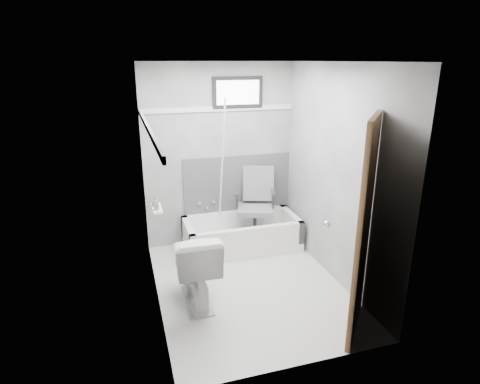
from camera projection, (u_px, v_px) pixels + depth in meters
name	position (u px, v px, depth m)	size (l,w,h in m)	color
floor	(249.00, 286.00, 4.51)	(2.60, 2.60, 0.00)	white
ceiling	(251.00, 62.00, 3.75)	(2.60, 2.60, 0.00)	silver
wall_back	(219.00, 156.00, 5.31)	(2.00, 0.02, 2.40)	slate
wall_front	(305.00, 234.00, 2.95)	(2.00, 0.02, 2.40)	slate
wall_left	(151.00, 193.00, 3.86)	(0.02, 2.60, 2.40)	slate
wall_right	(336.00, 176.00, 4.40)	(0.02, 2.60, 2.40)	slate
bathtub	(242.00, 234.00, 5.34)	(1.50, 0.70, 0.42)	white
office_chair	(255.00, 204.00, 5.32)	(0.54, 0.54, 0.94)	slate
toilet	(195.00, 266.00, 4.11)	(0.46, 0.82, 0.80)	white
door	(411.00, 241.00, 3.30)	(0.78, 0.78, 2.00)	brown
window	(238.00, 92.00, 5.11)	(0.66, 0.04, 0.40)	black
backerboard	(238.00, 184.00, 5.50)	(1.50, 0.02, 0.78)	#4C4C4F
trim_back	(219.00, 109.00, 5.10)	(2.00, 0.02, 0.06)	white
trim_left	(148.00, 128.00, 3.66)	(0.02, 2.60, 0.06)	white
pole	(222.00, 172.00, 5.13)	(0.02, 0.02, 1.95)	white
shelf	(157.00, 208.00, 4.30)	(0.10, 0.32, 0.03)	white
soap_bottle_a	(156.00, 205.00, 4.20)	(0.05, 0.05, 0.11)	#937349
soap_bottle_b	(155.00, 201.00, 4.33)	(0.08, 0.08, 0.10)	slate
faucet	(206.00, 204.00, 5.43)	(0.26, 0.10, 0.16)	silver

